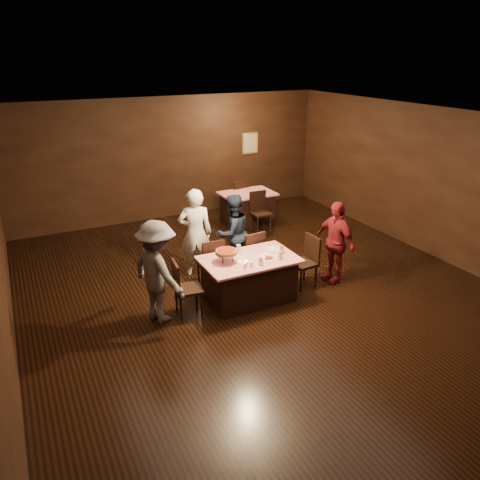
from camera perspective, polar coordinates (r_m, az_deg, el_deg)
name	(u,v)px	position (r m, az deg, el deg)	size (l,w,h in m)	color
room	(274,180)	(7.35, 4.13, 7.34)	(10.00, 10.04, 3.02)	black
main_table	(249,279)	(8.00, 1.12, -4.78)	(1.60, 1.00, 0.77)	#A70B11
back_table	(247,208)	(11.59, 0.90, 3.95)	(1.30, 0.90, 0.77)	red
chair_far_left	(210,262)	(8.42, -3.67, -2.71)	(0.42, 0.42, 0.95)	black
chair_far_right	(249,254)	(8.73, 1.16, -1.72)	(0.42, 0.42, 0.95)	black
chair_end_left	(188,288)	(7.57, -6.32, -5.84)	(0.42, 0.42, 0.95)	black
chair_end_right	(303,262)	(8.48, 7.73, -2.69)	(0.42, 0.42, 0.95)	black
chair_back_near	(261,213)	(10.98, 2.59, 3.37)	(0.42, 0.42, 0.95)	black
chair_back_far	(237,198)	(12.07, -0.42, 5.15)	(0.42, 0.42, 0.95)	black
diner_white_jacket	(195,233)	(8.69, -5.45, 0.80)	(0.63, 0.41, 1.72)	white
diner_navy_hoodie	(233,233)	(8.93, -0.90, 0.85)	(0.74, 0.58, 1.53)	#182034
diner_grey_knit	(158,272)	(7.35, -10.00, -3.85)	(1.07, 0.62, 1.66)	#58585D
diner_red_shirt	(335,242)	(8.68, 11.49, -0.24)	(0.90, 0.38, 1.54)	maroon
pizza_stand	(226,252)	(7.64, -1.69, -1.45)	(0.38, 0.38, 0.22)	black
plate_with_slice	(268,258)	(7.79, 3.38, -2.25)	(0.25, 0.25, 0.06)	white
plate_empty	(273,249)	(8.20, 4.06, -1.12)	(0.25, 0.25, 0.01)	white
glass_front_left	(261,261)	(7.59, 2.53, -2.56)	(0.08, 0.08, 0.14)	silver
glass_front_right	(280,255)	(7.81, 4.92, -1.86)	(0.08, 0.08, 0.14)	silver
glass_amber	(282,249)	(8.04, 5.10, -1.15)	(0.08, 0.08, 0.14)	#BF7F26
glass_back	(239,249)	(8.03, -0.17, -1.09)	(0.08, 0.08, 0.14)	silver
condiments	(248,264)	(7.51, 0.93, -2.99)	(0.17, 0.10, 0.09)	silver
napkin_center	(265,255)	(7.97, 3.05, -1.85)	(0.16, 0.16, 0.01)	white
napkin_left	(243,261)	(7.73, 0.32, -2.59)	(0.16, 0.16, 0.01)	white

